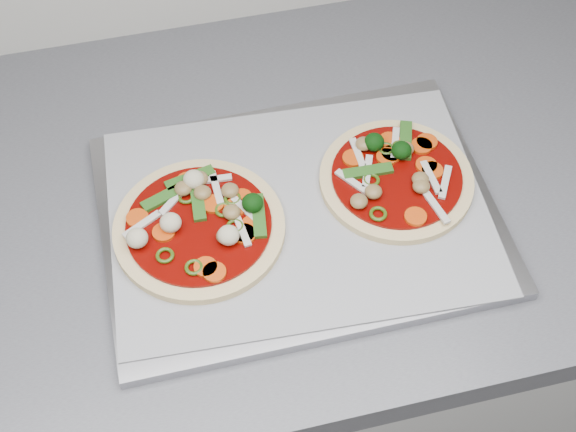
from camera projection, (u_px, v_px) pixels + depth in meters
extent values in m
cube|color=silver|center=(526.00, 305.00, 1.39)|extent=(3.60, 0.60, 0.86)
cube|color=#95949A|center=(298.00, 215.00, 0.91)|extent=(0.44, 0.33, 0.01)
cube|color=#A1A1A6|center=(298.00, 210.00, 0.91)|extent=(0.44, 0.33, 0.00)
cylinder|color=beige|center=(199.00, 228.00, 0.88)|extent=(0.19, 0.19, 0.01)
cylinder|color=#700700|center=(199.00, 224.00, 0.88)|extent=(0.16, 0.16, 0.00)
torus|color=#314D0F|center=(194.00, 267.00, 0.84)|extent=(0.03, 0.03, 0.00)
torus|color=#314D0F|center=(165.00, 255.00, 0.85)|extent=(0.02, 0.02, 0.00)
torus|color=#314D0F|center=(186.00, 197.00, 0.90)|extent=(0.03, 0.03, 0.00)
cylinder|color=#D34311|center=(245.00, 234.00, 0.87)|extent=(0.04, 0.04, 0.00)
ellipsoid|color=brown|center=(200.00, 178.00, 0.91)|extent=(0.03, 0.03, 0.01)
cylinder|color=#D34311|center=(235.00, 208.00, 0.89)|extent=(0.04, 0.04, 0.00)
cube|color=beige|center=(211.00, 180.00, 0.91)|extent=(0.05, 0.01, 0.00)
ellipsoid|color=brown|center=(183.00, 188.00, 0.90)|extent=(0.03, 0.03, 0.01)
cube|color=#285B16|center=(166.00, 196.00, 0.90)|extent=(0.06, 0.03, 0.00)
cylinder|color=#D34311|center=(242.00, 198.00, 0.89)|extent=(0.03, 0.03, 0.00)
ellipsoid|color=beige|center=(171.00, 223.00, 0.87)|extent=(0.02, 0.02, 0.02)
ellipsoid|color=beige|center=(228.00, 235.00, 0.86)|extent=(0.03, 0.03, 0.02)
ellipsoid|color=beige|center=(194.00, 179.00, 0.90)|extent=(0.03, 0.03, 0.02)
cube|color=beige|center=(142.00, 225.00, 0.87)|extent=(0.05, 0.03, 0.00)
cube|color=#285B16|center=(190.00, 178.00, 0.91)|extent=(0.06, 0.03, 0.00)
cylinder|color=#D34311|center=(187.00, 181.00, 0.91)|extent=(0.03, 0.03, 0.00)
ellipsoid|color=brown|center=(225.00, 236.00, 0.86)|extent=(0.02, 0.02, 0.01)
cylinder|color=#D34311|center=(137.00, 218.00, 0.88)|extent=(0.03, 0.03, 0.00)
cube|color=beige|center=(216.00, 188.00, 0.90)|extent=(0.01, 0.05, 0.00)
torus|color=#314D0F|center=(235.00, 226.00, 0.87)|extent=(0.02, 0.02, 0.00)
ellipsoid|color=brown|center=(202.00, 193.00, 0.89)|extent=(0.02, 0.02, 0.01)
torus|color=#314D0F|center=(223.00, 210.00, 0.88)|extent=(0.03, 0.03, 0.00)
cube|color=beige|center=(174.00, 200.00, 0.89)|extent=(0.04, 0.04, 0.00)
cylinder|color=#D34311|center=(214.00, 272.00, 0.84)|extent=(0.03, 0.03, 0.00)
cube|color=beige|center=(247.00, 211.00, 0.88)|extent=(0.03, 0.05, 0.00)
ellipsoid|color=brown|center=(230.00, 190.00, 0.90)|extent=(0.03, 0.03, 0.01)
cube|color=#285B16|center=(259.00, 216.00, 0.88)|extent=(0.02, 0.06, 0.00)
cube|color=#285B16|center=(198.00, 200.00, 0.89)|extent=(0.02, 0.06, 0.00)
cylinder|color=#D34311|center=(206.00, 267.00, 0.84)|extent=(0.04, 0.04, 0.00)
cylinder|color=#D34311|center=(244.00, 234.00, 0.87)|extent=(0.03, 0.03, 0.00)
ellipsoid|color=black|center=(252.00, 203.00, 0.88)|extent=(0.03, 0.03, 0.02)
cylinder|color=#D34311|center=(213.00, 204.00, 0.89)|extent=(0.03, 0.03, 0.00)
ellipsoid|color=brown|center=(232.00, 212.00, 0.88)|extent=(0.03, 0.03, 0.01)
cylinder|color=#D34311|center=(164.00, 232.00, 0.87)|extent=(0.03, 0.03, 0.00)
cube|color=beige|center=(241.00, 229.00, 0.87)|extent=(0.01, 0.05, 0.00)
cylinder|color=#D34311|center=(252.00, 225.00, 0.87)|extent=(0.03, 0.03, 0.00)
torus|color=#314D0F|center=(233.00, 198.00, 0.89)|extent=(0.03, 0.03, 0.00)
ellipsoid|color=beige|center=(137.00, 238.00, 0.85)|extent=(0.03, 0.03, 0.02)
cylinder|color=beige|center=(396.00, 179.00, 0.92)|extent=(0.23, 0.23, 0.01)
cylinder|color=#700700|center=(397.00, 176.00, 0.92)|extent=(0.19, 0.19, 0.00)
ellipsoid|color=brown|center=(406.00, 149.00, 0.93)|extent=(0.03, 0.03, 0.01)
cylinder|color=#D34311|center=(422.00, 146.00, 0.94)|extent=(0.03, 0.03, 0.00)
cylinder|color=#D34311|center=(426.00, 165.00, 0.92)|extent=(0.03, 0.03, 0.00)
cube|color=beige|center=(367.00, 171.00, 0.92)|extent=(0.03, 0.05, 0.00)
cylinder|color=#D34311|center=(432.00, 171.00, 0.92)|extent=(0.03, 0.03, 0.00)
cylinder|color=#D34311|center=(390.00, 141.00, 0.95)|extent=(0.03, 0.03, 0.00)
ellipsoid|color=brown|center=(420.00, 179.00, 0.91)|extent=(0.03, 0.03, 0.01)
ellipsoid|color=brown|center=(359.00, 201.00, 0.89)|extent=(0.03, 0.03, 0.01)
cube|color=beige|center=(431.00, 177.00, 0.91)|extent=(0.01, 0.05, 0.00)
cube|color=beige|center=(395.00, 143.00, 0.94)|extent=(0.03, 0.05, 0.00)
cube|color=beige|center=(353.00, 182.00, 0.91)|extent=(0.03, 0.04, 0.00)
cube|color=#285B16|center=(368.00, 171.00, 0.92)|extent=(0.06, 0.02, 0.00)
ellipsoid|color=brown|center=(373.00, 192.00, 0.90)|extent=(0.02, 0.02, 0.01)
cylinder|color=#D34311|center=(387.00, 157.00, 0.93)|extent=(0.03, 0.03, 0.00)
torus|color=#314D0F|center=(386.00, 149.00, 0.94)|extent=(0.02, 0.02, 0.00)
cube|color=beige|center=(445.00, 182.00, 0.91)|extent=(0.03, 0.05, 0.00)
cube|color=#285B16|center=(406.00, 140.00, 0.95)|extent=(0.03, 0.06, 0.00)
cylinder|color=#D34311|center=(392.00, 154.00, 0.93)|extent=(0.04, 0.04, 0.00)
cylinder|color=#D34311|center=(416.00, 217.00, 0.88)|extent=(0.03, 0.03, 0.00)
torus|color=#314D0F|center=(378.00, 214.00, 0.88)|extent=(0.02, 0.02, 0.00)
ellipsoid|color=black|center=(374.00, 142.00, 0.93)|extent=(0.03, 0.03, 0.02)
cylinder|color=#D34311|center=(353.00, 158.00, 0.93)|extent=(0.03, 0.03, 0.00)
ellipsoid|color=black|center=(401.00, 150.00, 0.93)|extent=(0.03, 0.03, 0.02)
ellipsoid|color=brown|center=(421.00, 186.00, 0.90)|extent=(0.03, 0.03, 0.01)
ellipsoid|color=brown|center=(364.00, 144.00, 0.94)|extent=(0.02, 0.02, 0.01)
cube|color=beige|center=(436.00, 207.00, 0.89)|extent=(0.02, 0.05, 0.00)
torus|color=#314D0F|center=(399.00, 147.00, 0.94)|extent=(0.03, 0.03, 0.00)
cylinder|color=#D34311|center=(427.00, 142.00, 0.94)|extent=(0.03, 0.03, 0.00)
torus|color=#314D0F|center=(371.00, 180.00, 0.91)|extent=(0.03, 0.03, 0.00)
cube|color=beige|center=(358.00, 154.00, 0.93)|extent=(0.01, 0.05, 0.00)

